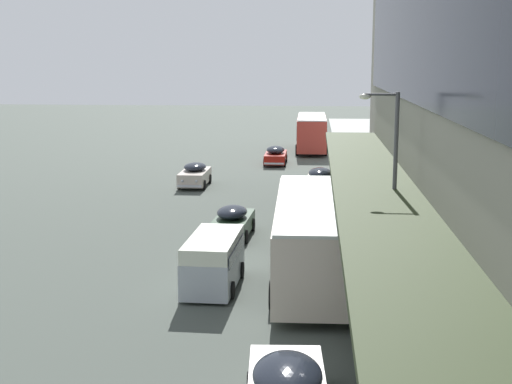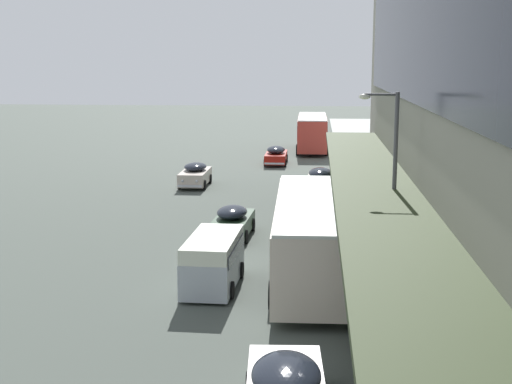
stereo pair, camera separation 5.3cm
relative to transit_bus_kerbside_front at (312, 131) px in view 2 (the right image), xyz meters
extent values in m
cube|color=#2B361C|center=(2.63, -54.40, 1.64)|extent=(3.20, 72.00, 0.24)
cube|color=#AB362D|center=(0.00, 0.00, -0.12)|extent=(2.67, 9.73, 2.82)
cube|color=black|center=(0.00, 0.00, 0.22)|extent=(2.70, 8.95, 1.24)
cube|color=silver|center=(0.00, 0.00, 1.34)|extent=(2.57, 9.73, 0.12)
cube|color=black|center=(-0.04, 4.89, 1.04)|extent=(1.30, 0.07, 0.36)
cylinder|color=black|center=(-1.32, 3.29, -1.39)|extent=(0.26, 1.00, 1.00)
cylinder|color=black|center=(1.27, 3.31, -1.39)|extent=(0.26, 1.00, 1.00)
cylinder|color=black|center=(-1.27, -3.02, -1.39)|extent=(0.26, 1.00, 1.00)
cylinder|color=black|center=(1.32, -3.00, -1.39)|extent=(0.26, 1.00, 1.00)
cube|color=beige|center=(0.14, -39.29, -0.19)|extent=(2.78, 11.49, 2.69)
cube|color=black|center=(0.14, -39.29, 0.13)|extent=(2.80, 10.57, 1.18)
cube|color=silver|center=(0.14, -39.29, 1.21)|extent=(2.67, 11.48, 0.12)
cube|color=black|center=(0.02, -33.53, 0.91)|extent=(1.26, 0.09, 0.36)
cylinder|color=black|center=(-1.21, -35.43, -1.39)|extent=(0.27, 1.01, 1.00)
cylinder|color=black|center=(1.32, -35.37, -1.39)|extent=(0.27, 1.01, 1.00)
cylinder|color=black|center=(-1.04, -42.86, -1.39)|extent=(0.27, 1.01, 1.00)
cylinder|color=black|center=(1.48, -42.80, -1.39)|extent=(0.27, 1.01, 1.00)
cylinder|color=black|center=(-1.10, -40.17, -1.39)|extent=(0.27, 1.01, 1.00)
cylinder|color=black|center=(1.42, -40.12, -1.39)|extent=(0.27, 1.01, 1.00)
cube|color=beige|center=(0.70, -20.73, -1.28)|extent=(1.92, 4.58, 0.76)
ellipsoid|color=#1E232D|center=(0.69, -20.95, -0.61)|extent=(1.62, 2.54, 0.65)
cube|color=silver|center=(0.81, -18.43, -1.52)|extent=(1.64, 0.19, 0.14)
cube|color=silver|center=(0.60, -23.03, -1.52)|extent=(1.64, 0.19, 0.14)
sphere|color=silver|center=(0.34, -18.44, -1.23)|extent=(0.18, 0.18, 0.18)
sphere|color=silver|center=(1.28, -18.48, -1.23)|extent=(0.18, 0.18, 0.18)
cylinder|color=black|center=(-0.09, -19.29, -1.57)|extent=(0.17, 0.65, 0.64)
cylinder|color=black|center=(1.63, -19.37, -1.57)|extent=(0.17, 0.65, 0.64)
cylinder|color=black|center=(-0.22, -22.08, -1.57)|extent=(0.17, 0.65, 0.64)
cylinder|color=black|center=(1.50, -22.16, -1.57)|extent=(0.17, 0.65, 0.64)
cube|color=#A41810|center=(-2.87, -8.54, -1.31)|extent=(1.66, 4.35, 0.72)
ellipsoid|color=#1E232D|center=(-2.87, -8.76, -0.67)|extent=(1.46, 2.39, 0.60)
cube|color=silver|center=(-2.86, -6.32, -1.52)|extent=(1.57, 0.12, 0.14)
cube|color=silver|center=(-2.87, -10.76, -1.52)|extent=(1.57, 0.12, 0.14)
sphere|color=silver|center=(-3.32, -6.35, -1.26)|extent=(0.18, 0.18, 0.18)
sphere|color=silver|center=(-2.41, -6.35, -1.26)|extent=(0.18, 0.18, 0.18)
cylinder|color=black|center=(-3.69, -7.19, -1.57)|extent=(0.14, 0.64, 0.64)
cylinder|color=black|center=(-2.04, -7.19, -1.57)|extent=(0.14, 0.64, 0.64)
cylinder|color=black|center=(-3.69, -9.88, -1.57)|extent=(0.14, 0.64, 0.64)
cylinder|color=black|center=(-2.04, -9.89, -1.57)|extent=(0.14, 0.64, 0.64)
ellipsoid|color=#1E232D|center=(-0.23, -50.85, -0.55)|extent=(1.75, 2.52, 0.65)
cube|color=silver|center=(-0.38, -48.37, -1.52)|extent=(1.74, 0.22, 0.14)
sphere|color=silver|center=(-0.88, -48.43, -1.21)|extent=(0.18, 0.18, 0.18)
sphere|color=silver|center=(0.12, -48.37, -1.21)|extent=(0.18, 0.18, 0.18)
cylinder|color=black|center=(-1.24, -49.31, -1.57)|extent=(0.18, 0.65, 0.64)
cube|color=beige|center=(-7.72, -19.29, -1.24)|extent=(1.71, 4.01, 0.85)
ellipsoid|color=#1E232D|center=(-7.72, -19.09, -0.58)|extent=(1.50, 2.21, 0.53)
cube|color=silver|center=(-7.73, -21.34, -1.52)|extent=(1.61, 0.13, 0.14)
cube|color=silver|center=(-7.72, -17.23, -1.52)|extent=(1.61, 0.13, 0.14)
sphere|color=silver|center=(-7.27, -21.31, -1.19)|extent=(0.18, 0.18, 0.18)
sphere|color=silver|center=(-8.20, -21.31, -1.19)|extent=(0.18, 0.18, 0.18)
cylinder|color=black|center=(-6.88, -20.53, -1.57)|extent=(0.14, 0.64, 0.64)
cylinder|color=black|center=(-8.58, -20.53, -1.57)|extent=(0.14, 0.64, 0.64)
cylinder|color=black|center=(-6.87, -18.05, -1.57)|extent=(0.14, 0.64, 0.64)
cylinder|color=black|center=(-8.57, -18.04, -1.57)|extent=(0.14, 0.64, 0.64)
cube|color=#253F27|center=(-3.57, -32.86, -1.28)|extent=(1.81, 4.10, 0.77)
ellipsoid|color=#1E232D|center=(-3.58, -33.06, -0.63)|extent=(1.53, 2.28, 0.58)
cube|color=silver|center=(-3.47, -30.79, -1.52)|extent=(1.55, 0.19, 0.14)
cube|color=silver|center=(-3.67, -34.92, -1.52)|extent=(1.55, 0.19, 0.14)
sphere|color=silver|center=(-3.92, -30.80, -1.23)|extent=(0.18, 0.18, 0.18)
sphere|color=silver|center=(-3.03, -30.85, -1.23)|extent=(0.18, 0.18, 0.18)
cylinder|color=black|center=(-4.32, -31.57, -1.57)|extent=(0.17, 0.65, 0.64)
cylinder|color=black|center=(-2.70, -31.65, -1.57)|extent=(0.17, 0.65, 0.64)
cylinder|color=black|center=(-4.44, -34.07, -1.57)|extent=(0.17, 0.65, 0.64)
cylinder|color=black|center=(-2.82, -34.14, -1.57)|extent=(0.17, 0.65, 0.64)
cube|color=#ADB7BE|center=(-3.40, -40.63, -1.13)|extent=(1.90, 4.36, 1.29)
cube|color=silver|center=(-3.40, -40.63, -0.34)|extent=(1.86, 4.27, 0.83)
cube|color=black|center=(-3.40, -40.63, -0.43)|extent=(1.93, 3.93, 0.41)
ellipsoid|color=#ADB7BE|center=(-3.32, -38.53, -0.99)|extent=(1.63, 0.66, 1.11)
cylinder|color=black|center=(-4.23, -39.35, -1.57)|extent=(0.18, 0.65, 0.64)
cylinder|color=black|center=(-2.48, -39.42, -1.57)|extent=(0.18, 0.65, 0.64)
cylinder|color=black|center=(-4.32, -41.85, -1.57)|extent=(0.18, 0.65, 0.64)
cylinder|color=black|center=(-2.57, -41.91, -1.57)|extent=(0.18, 0.65, 0.64)
cylinder|color=#4C4C51|center=(3.32, -39.43, 1.82)|extent=(0.16, 0.16, 7.11)
cylinder|color=#4C4C51|center=(2.72, -39.43, 5.28)|extent=(1.20, 0.10, 0.10)
ellipsoid|color=silver|center=(2.12, -39.43, 5.20)|extent=(0.44, 0.28, 0.20)
camera|label=1|loc=(0.31, -66.10, 6.55)|focal=50.00mm
camera|label=2|loc=(0.37, -66.09, 6.55)|focal=50.00mm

